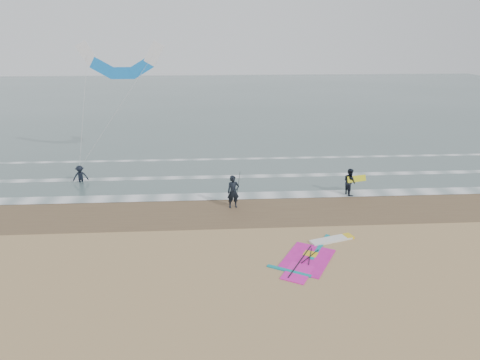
{
  "coord_description": "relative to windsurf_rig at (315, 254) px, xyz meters",
  "views": [
    {
      "loc": [
        -3.36,
        -16.89,
        9.83
      ],
      "look_at": [
        -1.97,
        5.0,
        2.2
      ],
      "focal_mm": 32.0,
      "sensor_mm": 36.0,
      "label": 1
    }
  ],
  "objects": [
    {
      "name": "surf_kite",
      "position": [
        -11.19,
        15.22,
        7.6
      ],
      "size": [
        6.36,
        4.37,
        8.27
      ],
      "color": "white",
      "rests_on": "ground"
    },
    {
      "name": "ground",
      "position": [
        -1.25,
        -0.54,
        -0.03
      ],
      "size": [
        120.0,
        120.0,
        0.0
      ],
      "primitive_type": "plane",
      "color": "tan",
      "rests_on": "ground"
    },
    {
      "name": "windsurf_rig",
      "position": [
        0.0,
        0.0,
        0.0
      ],
      "size": [
        4.73,
        4.48,
        0.11
      ],
      "color": "white",
      "rests_on": "ground"
    },
    {
      "name": "person_standing",
      "position": [
        -3.52,
        5.89,
        0.95
      ],
      "size": [
        0.79,
        0.6,
        1.96
      ],
      "primitive_type": "imported",
      "rotation": [
        0.0,
        0.0,
        0.19
      ],
      "color": "black",
      "rests_on": "ground"
    },
    {
      "name": "sea_water",
      "position": [
        -1.25,
        47.46,
        -0.02
      ],
      "size": [
        120.0,
        80.0,
        0.02
      ],
      "primitive_type": "cube",
      "color": "#47605E",
      "rests_on": "ground"
    },
    {
      "name": "carried_kiteboard",
      "position": [
        4.31,
        7.41,
        1.07
      ],
      "size": [
        1.3,
        0.51,
        0.39
      ],
      "color": "yellow",
      "rests_on": "ground"
    },
    {
      "name": "person_walking",
      "position": [
        3.91,
        7.51,
        0.84
      ],
      "size": [
        0.86,
        0.99,
        1.73
      ],
      "primitive_type": "imported",
      "rotation": [
        0.0,
        0.0,
        1.85
      ],
      "color": "black",
      "rests_on": "ground"
    },
    {
      "name": "wet_sand_band",
      "position": [
        -1.25,
        5.46,
        -0.03
      ],
      "size": [
        120.0,
        5.0,
        0.01
      ],
      "primitive_type": "cube",
      "color": "brown",
      "rests_on": "ground"
    },
    {
      "name": "person_wading",
      "position": [
        -13.77,
        10.93,
        0.75
      ],
      "size": [
        1.12,
        0.79,
        1.57
      ],
      "primitive_type": "imported",
      "rotation": [
        0.0,
        0.0,
        0.22
      ],
      "color": "black",
      "rests_on": "ground"
    },
    {
      "name": "foam_waterline",
      "position": [
        -1.25,
        9.9,
        -0.0
      ],
      "size": [
        120.0,
        9.15,
        0.02
      ],
      "color": "white",
      "rests_on": "ground"
    },
    {
      "name": "held_pole",
      "position": [
        -3.22,
        5.89,
        1.41
      ],
      "size": [
        0.17,
        0.86,
        1.82
      ],
      "color": "black",
      "rests_on": "ground"
    }
  ]
}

